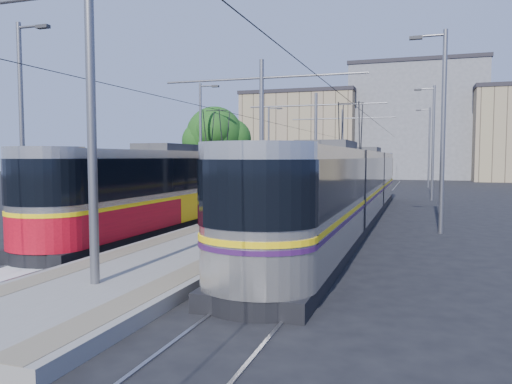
% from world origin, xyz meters
% --- Properties ---
extents(ground, '(160.00, 160.00, 0.00)m').
position_xyz_m(ground, '(0.00, 0.00, 0.00)').
color(ground, black).
rests_on(ground, ground).
extents(platform, '(4.00, 50.00, 0.30)m').
position_xyz_m(platform, '(0.00, 17.00, 0.15)').
color(platform, gray).
rests_on(platform, ground).
extents(tactile_strip_left, '(0.70, 50.00, 0.01)m').
position_xyz_m(tactile_strip_left, '(-1.45, 17.00, 0.30)').
color(tactile_strip_left, gray).
rests_on(tactile_strip_left, platform).
extents(tactile_strip_right, '(0.70, 50.00, 0.01)m').
position_xyz_m(tactile_strip_right, '(1.45, 17.00, 0.30)').
color(tactile_strip_right, gray).
rests_on(tactile_strip_right, platform).
extents(rails, '(8.71, 70.00, 0.03)m').
position_xyz_m(rails, '(0.00, 17.00, 0.02)').
color(rails, gray).
rests_on(rails, ground).
extents(track_arrow, '(1.20, 5.00, 0.01)m').
position_xyz_m(track_arrow, '(-3.60, -3.00, 0.01)').
color(track_arrow, silver).
rests_on(track_arrow, ground).
extents(tram_left, '(2.43, 27.61, 5.50)m').
position_xyz_m(tram_left, '(-3.60, 11.49, 1.71)').
color(tram_left, black).
rests_on(tram_left, ground).
extents(tram_right, '(2.43, 29.53, 5.50)m').
position_xyz_m(tram_right, '(3.60, 10.14, 1.86)').
color(tram_right, black).
rests_on(tram_right, ground).
extents(catenary, '(9.20, 70.00, 7.00)m').
position_xyz_m(catenary, '(0.00, 14.15, 4.52)').
color(catenary, slate).
rests_on(catenary, platform).
extents(street_lamps, '(15.18, 38.22, 8.00)m').
position_xyz_m(street_lamps, '(-0.00, 21.00, 4.18)').
color(street_lamps, slate).
rests_on(street_lamps, ground).
extents(shelter, '(0.89, 1.23, 2.49)m').
position_xyz_m(shelter, '(-0.05, 17.05, 1.61)').
color(shelter, black).
rests_on(shelter, platform).
extents(tree, '(4.70, 4.35, 6.83)m').
position_xyz_m(tree, '(-7.77, 21.92, 4.62)').
color(tree, '#382314').
rests_on(tree, ground).
extents(building_left, '(16.32, 12.24, 12.44)m').
position_xyz_m(building_left, '(-10.00, 60.00, 6.23)').
color(building_left, gray).
rests_on(building_left, ground).
extents(building_centre, '(18.36, 14.28, 16.27)m').
position_xyz_m(building_centre, '(6.00, 64.00, 8.15)').
color(building_centre, gray).
rests_on(building_centre, ground).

